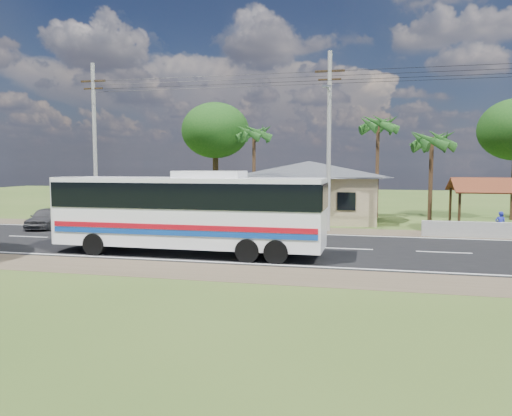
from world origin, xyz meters
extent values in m
plane|color=#344E1B|center=(0.00, 0.00, 0.00)|extent=(120.00, 120.00, 0.00)
cube|color=black|center=(0.00, 0.00, 0.01)|extent=(120.00, 10.00, 0.02)
cube|color=brown|center=(0.00, 6.50, 0.01)|extent=(120.00, 3.00, 0.01)
cube|color=brown|center=(0.00, -6.50, 0.01)|extent=(120.00, 3.00, 0.01)
cube|color=silver|center=(0.00, 4.70, 0.03)|extent=(120.00, 0.15, 0.01)
cube|color=silver|center=(0.00, -4.70, 0.03)|extent=(120.00, 0.15, 0.01)
cube|color=silver|center=(0.00, 0.00, 0.03)|extent=(120.00, 0.15, 0.01)
cube|color=tan|center=(1.00, 13.00, 1.60)|extent=(10.00, 8.00, 3.20)
cube|color=#4C4F54|center=(1.00, 13.00, 3.25)|extent=(10.60, 8.60, 0.10)
pyramid|color=#4C4F54|center=(1.00, 13.00, 4.40)|extent=(12.40, 10.00, 1.20)
cube|color=black|center=(-2.00, 8.98, 1.70)|extent=(1.20, 0.08, 1.20)
cube|color=black|center=(1.00, 8.98, 1.70)|extent=(1.20, 0.08, 1.20)
cube|color=black|center=(4.00, 8.98, 1.70)|extent=(1.20, 0.08, 1.20)
cylinder|color=#332412|center=(10.70, 6.70, 1.30)|extent=(0.16, 0.16, 2.60)
cylinder|color=#332412|center=(10.70, 10.30, 1.30)|extent=(0.16, 0.16, 2.60)
cube|color=#622C17|center=(13.00, 7.40, 2.90)|extent=(5.20, 2.28, 0.90)
cube|color=#622C17|center=(13.00, 9.60, 2.90)|extent=(5.20, 2.28, 0.90)
cube|color=#332412|center=(13.00, 8.50, 3.25)|extent=(5.20, 0.12, 0.12)
cube|color=#9E9E99|center=(12.00, 5.60, 0.45)|extent=(7.00, 0.30, 0.90)
cylinder|color=#9E9E99|center=(-13.00, 6.50, 5.50)|extent=(0.26, 0.26, 11.00)
cube|color=#332412|center=(-13.00, 6.50, 9.80)|extent=(1.80, 0.12, 0.12)
cube|color=#332412|center=(-13.00, 6.50, 9.30)|extent=(1.40, 0.10, 0.10)
cylinder|color=#9E9E99|center=(3.00, 6.50, 5.50)|extent=(0.26, 0.26, 11.00)
cube|color=#332412|center=(3.00, 6.50, 9.80)|extent=(1.80, 0.12, 0.12)
cube|color=#332412|center=(3.00, 6.50, 9.30)|extent=(1.40, 0.10, 0.10)
cylinder|color=gray|center=(3.00, 5.50, 8.60)|extent=(0.08, 2.00, 0.08)
cube|color=gray|center=(3.00, 4.50, 8.60)|extent=(0.50, 0.18, 0.12)
cylinder|color=black|center=(-5.00, 6.50, 9.60)|extent=(16.00, 0.02, 0.02)
cylinder|color=black|center=(10.50, 6.50, 9.60)|extent=(15.00, 0.02, 0.02)
cylinder|color=#47301E|center=(9.50, 11.00, 3.00)|extent=(0.28, 0.28, 6.00)
cylinder|color=#47301E|center=(6.00, 15.50, 3.75)|extent=(0.28, 0.28, 7.50)
cylinder|color=#47301E|center=(-4.00, 16.00, 3.50)|extent=(0.28, 0.28, 7.00)
cylinder|color=#47301E|center=(-8.00, 18.00, 2.97)|extent=(0.50, 0.50, 5.95)
ellipsoid|color=#133C10|center=(-8.00, 18.00, 7.15)|extent=(6.00, 6.00, 4.92)
cube|color=white|center=(-2.50, -3.22, 2.00)|extent=(12.35, 2.63, 3.08)
cube|color=black|center=(-2.50, -3.22, 2.78)|extent=(12.40, 2.69, 1.13)
cube|color=black|center=(-8.67, -3.19, 2.42)|extent=(0.14, 2.37, 1.85)
cube|color=#A70A17|center=(-2.51, -4.53, 1.44)|extent=(12.13, 0.10, 0.23)
cube|color=navy|center=(-2.51, -4.53, 1.18)|extent=(12.13, 0.10, 0.23)
cube|color=white|center=(-1.47, -3.23, 3.70)|extent=(3.09, 1.66, 0.31)
cylinder|color=black|center=(-6.62, -4.39, 0.51)|extent=(1.03, 0.36, 1.03)
cylinder|color=black|center=(-6.61, -2.02, 0.51)|extent=(1.03, 0.36, 1.03)
cylinder|color=black|center=(0.58, -4.42, 0.51)|extent=(1.03, 0.36, 1.03)
cylinder|color=black|center=(0.59, -2.06, 0.51)|extent=(1.03, 0.36, 1.03)
cylinder|color=black|center=(1.81, -4.43, 0.51)|extent=(1.03, 0.36, 1.03)
cylinder|color=black|center=(1.82, -2.06, 0.51)|extent=(1.03, 0.36, 1.03)
imported|color=black|center=(-0.23, 5.73, 0.47)|extent=(1.90, 1.32, 0.95)
imported|color=navy|center=(12.75, 5.82, 0.75)|extent=(0.56, 0.37, 1.51)
imported|color=#333235|center=(-14.94, 3.64, 0.68)|extent=(2.56, 4.28, 1.36)
camera|label=1|loc=(5.66, -24.59, 4.14)|focal=35.00mm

